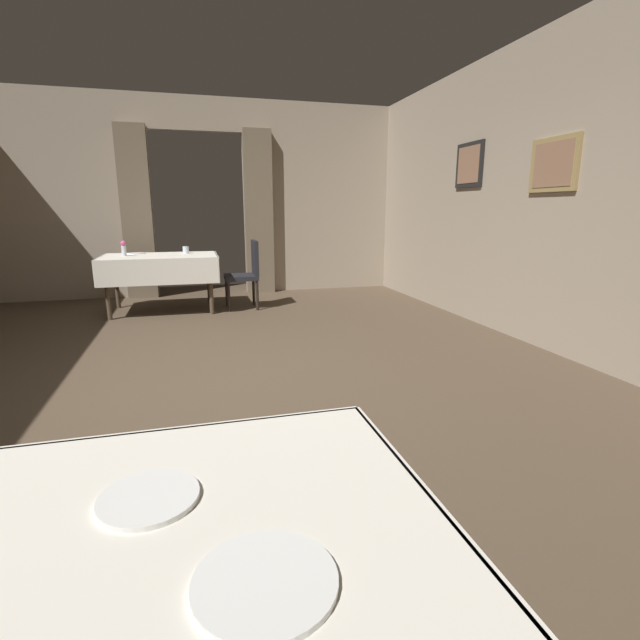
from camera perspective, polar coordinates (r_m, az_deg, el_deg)
The scene contains 11 objects.
ground at distance 3.83m, azimuth -12.23°, elevation -7.42°, with size 10.08×10.08×0.00m, color #4C3D2D.
wall_right at distance 4.90m, azimuth 28.61°, elevation 13.69°, with size 0.16×8.40×3.00m.
wall_back at distance 7.77m, azimuth -14.60°, elevation 14.24°, with size 6.40×0.27×3.00m.
dining_table_near at distance 1.05m, azimuth -27.69°, elevation -29.46°, with size 1.40×1.01×0.75m.
dining_table_mid at distance 6.57m, azimuth -18.92°, elevation 6.63°, with size 1.48×0.99×0.75m.
chair_mid_right at distance 6.51m, azimuth -8.93°, elevation 5.93°, with size 0.44×0.44×0.93m.
plate_near_a at distance 0.87m, azimuth -6.72°, elevation -29.16°, with size 0.24×0.24×0.01m, color white.
plate_near_c at distance 1.10m, azimuth -20.18°, elevation -19.71°, with size 0.21×0.21×0.01m, color white.
flower_vase_mid at distance 6.62m, azimuth -22.87°, elevation 8.14°, with size 0.07×0.07×0.20m.
plate_mid_b at distance 6.89m, azimuth -21.57°, elevation 7.58°, with size 0.24×0.24×0.01m, color white.
glass_mid_c at distance 6.74m, azimuth -16.07°, elevation 8.24°, with size 0.08×0.08×0.10m, color silver.
Camera 1 is at (-0.14, -3.59, 1.34)m, focal length 26.19 mm.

